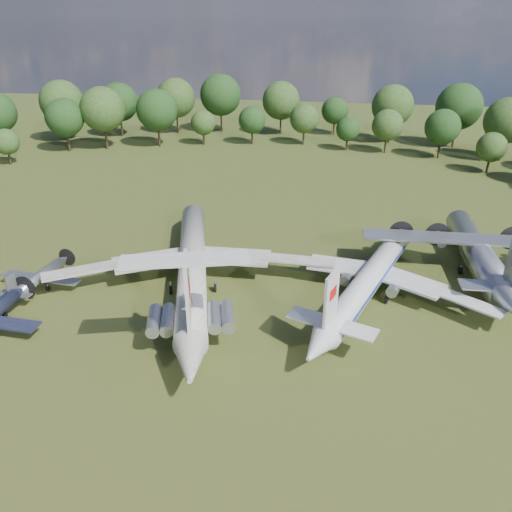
% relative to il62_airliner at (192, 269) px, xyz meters
% --- Properties ---
extents(ground, '(300.00, 300.00, 0.00)m').
position_rel_il62_airliner_xyz_m(ground, '(1.86, -0.82, -2.32)').
color(ground, '#224115').
rests_on(ground, ground).
extents(il62_airliner, '(48.24, 55.61, 4.63)m').
position_rel_il62_airliner_xyz_m(il62_airliner, '(0.00, 0.00, 0.00)').
color(il62_airliner, '#B5B5B0').
rests_on(il62_airliner, ground).
extents(tu104_jet, '(41.36, 47.59, 4.00)m').
position_rel_il62_airliner_xyz_m(tu104_jet, '(22.00, 1.64, -0.32)').
color(tu104_jet, silver).
rests_on(tu104_jet, ground).
extents(an12_transport, '(31.68, 35.05, 4.42)m').
position_rel_il62_airliner_xyz_m(an12_transport, '(36.05, 10.42, -0.11)').
color(an12_transport, '#919398').
rests_on(an12_transport, ground).
extents(small_prop_northwest, '(11.29, 14.83, 2.08)m').
position_rel_il62_airliner_xyz_m(small_prop_northwest, '(-18.78, -4.17, -1.27)').
color(small_prop_northwest, gray).
rests_on(small_prop_northwest, ground).
extents(person_on_il62, '(0.69, 0.56, 1.65)m').
position_rel_il62_airliner_xyz_m(person_on_il62, '(3.68, -12.44, 3.14)').
color(person_on_il62, olive).
rests_on(person_on_il62, il62_airliner).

